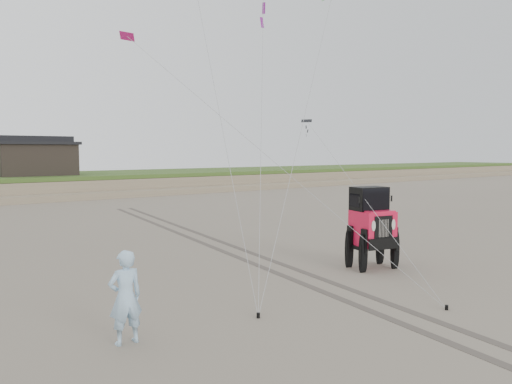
% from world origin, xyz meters
% --- Properties ---
extents(ground, '(160.00, 160.00, 0.00)m').
position_xyz_m(ground, '(0.00, 0.00, 0.00)').
color(ground, '#6B6054').
rests_on(ground, ground).
extents(dune_ridge, '(160.00, 14.25, 1.73)m').
position_xyz_m(dune_ridge, '(0.00, 37.50, 0.82)').
color(dune_ridge, '#7A6B54').
rests_on(dune_ridge, ground).
extents(cabin, '(6.40, 5.40, 3.35)m').
position_xyz_m(cabin, '(2.00, 37.00, 3.24)').
color(cabin, black).
rests_on(cabin, dune_ridge).
extents(jeep, '(3.67, 6.05, 2.10)m').
position_xyz_m(jeep, '(3.81, 1.96, 1.05)').
color(jeep, red).
rests_on(jeep, ground).
extents(man, '(0.68, 0.45, 1.86)m').
position_xyz_m(man, '(-5.04, 0.74, 0.93)').
color(man, '#81A1C7').
rests_on(man, ground).
extents(stake_main, '(0.08, 0.08, 0.12)m').
position_xyz_m(stake_main, '(-2.06, 0.35, 0.06)').
color(stake_main, black).
rests_on(stake_main, ground).
extents(stake_aux, '(0.08, 0.08, 0.12)m').
position_xyz_m(stake_aux, '(1.87, -1.91, 0.06)').
color(stake_aux, black).
rests_on(stake_aux, ground).
extents(tire_tracks, '(5.22, 29.74, 0.01)m').
position_xyz_m(tire_tracks, '(2.00, 8.00, 0.00)').
color(tire_tracks, '#4C443D').
rests_on(tire_tracks, ground).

